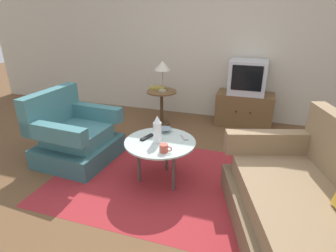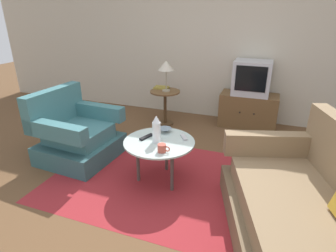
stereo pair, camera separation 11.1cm
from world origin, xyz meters
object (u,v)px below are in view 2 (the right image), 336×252
object	(u,v)px
table_lamp	(166,66)
tv_remote_silver	(184,137)
side_table	(165,100)
tv_stand	(248,110)
coffee_table	(159,145)
bowl	(165,130)
mug	(162,148)
tv_remote_dark	(146,137)
television	(252,78)
vase	(156,129)
armchair	(76,136)
book	(162,87)
couch	(308,220)

from	to	relation	value
table_lamp	tv_remote_silver	world-z (taller)	table_lamp
side_table	tv_stand	distance (m)	1.33
coffee_table	bowl	size ratio (longest dim) A/B	4.85
mug	bowl	bearing A→B (deg)	107.77
table_lamp	tv_remote_dark	bearing A→B (deg)	-77.10
side_table	television	bearing A→B (deg)	16.90
side_table	tv_stand	size ratio (longest dim) A/B	0.64
vase	tv_remote_dark	world-z (taller)	vase
armchair	side_table	distance (m)	1.57
coffee_table	vase	world-z (taller)	vase
television	table_lamp	size ratio (longest dim) A/B	1.16
side_table	tv_remote_dark	world-z (taller)	side_table
television	bowl	xyz separation A→B (m)	(-0.77, -1.70, -0.29)
television	table_lamp	xyz separation A→B (m)	(-1.25, -0.39, 0.16)
table_lamp	television	bearing A→B (deg)	17.57
mug	television	bearing A→B (deg)	73.78
tv_stand	book	distance (m)	1.44
tv_stand	tv_remote_dark	bearing A→B (deg)	-115.21
coffee_table	tv_remote_silver	bearing A→B (deg)	35.47
book	television	bearing A→B (deg)	5.76
armchair	television	size ratio (longest dim) A/B	1.66
mug	bowl	distance (m)	0.47
side_table	tv_remote_dark	bearing A→B (deg)	-76.39
television	tv_remote_dark	xyz separation A→B (m)	(-0.90, -1.91, -0.30)
armchair	table_lamp	world-z (taller)	table_lamp
tv_remote_dark	table_lamp	bearing A→B (deg)	-147.85
coffee_table	armchair	bearing A→B (deg)	173.69
coffee_table	tv_remote_dark	world-z (taller)	tv_remote_dark
tv_stand	tv_remote_dark	distance (m)	2.13
mug	tv_remote_silver	size ratio (longest dim) A/B	0.88
television	table_lamp	bearing A→B (deg)	-162.43
couch	table_lamp	world-z (taller)	table_lamp
vase	bowl	distance (m)	0.29
television	book	bearing A→B (deg)	-169.09
table_lamp	mug	xyz separation A→B (m)	(0.62, -1.75, -0.43)
armchair	television	bearing A→B (deg)	136.94
armchair	tv_remote_dark	world-z (taller)	armchair
armchair	tv_remote_silver	size ratio (longest dim) A/B	6.43
television	vase	distance (m)	2.11
couch	vase	xyz separation A→B (m)	(-1.43, 0.51, 0.32)
side_table	coffee_table	bearing A→B (deg)	-71.28
coffee_table	mug	world-z (taller)	mug
table_lamp	tv_remote_dark	distance (m)	1.62
television	bowl	world-z (taller)	television
coffee_table	tv_remote_silver	world-z (taller)	tv_remote_silver
television	vase	world-z (taller)	television
armchair	tv_remote_silver	bearing A→B (deg)	94.70
armchair	coffee_table	distance (m)	1.19
mug	couch	bearing A→B (deg)	-13.81
mug	armchair	bearing A→B (deg)	165.30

